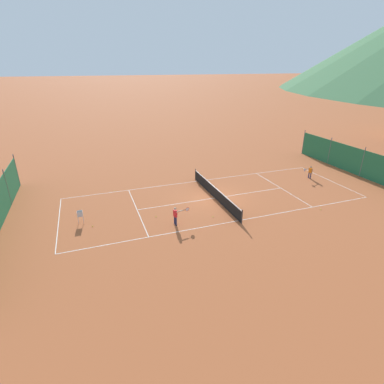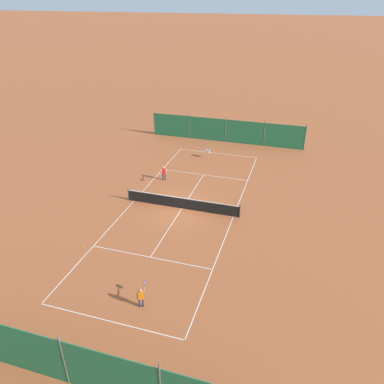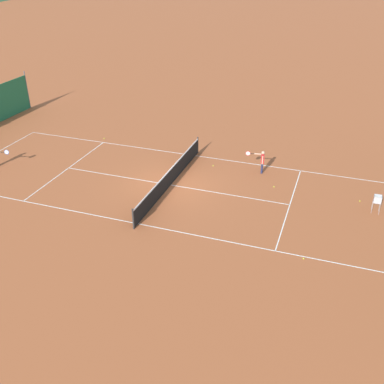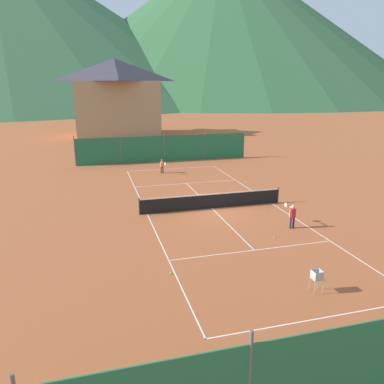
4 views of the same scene
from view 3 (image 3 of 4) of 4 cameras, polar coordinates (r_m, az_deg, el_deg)
name	(u,v)px [view 3 (image 3 of 4)]	position (r m, az deg, el deg)	size (l,w,h in m)	color
ground_plane	(171,185)	(24.28, -2.72, 0.90)	(600.00, 600.00, 0.00)	#A8542D
court_line_markings	(171,185)	(24.28, -2.72, 0.91)	(8.25, 23.85, 0.01)	white
tennis_net	(171,177)	(24.05, -2.75, 1.95)	(9.18, 0.08, 1.06)	#2D2D2D
player_far_service	(262,160)	(25.60, 8.85, 4.02)	(0.44, 1.11, 1.32)	#23284C
tennis_ball_by_net_left	(304,259)	(19.24, 13.99, -8.21)	(0.07, 0.07, 0.07)	#CCE033
tennis_ball_by_net_right	(104,138)	(30.82, -11.09, 6.70)	(0.07, 0.07, 0.07)	#CCE033
tennis_ball_near_corner	(274,187)	(24.40, 10.38, 0.67)	(0.07, 0.07, 0.07)	#CCE033
tennis_ball_far_corner	(213,166)	(26.37, 2.70, 3.36)	(0.07, 0.07, 0.07)	#CCE033
tennis_ball_alley_left	(360,201)	(24.19, 20.54, -1.08)	(0.07, 0.07, 0.07)	#CCE033
ball_hopper	(377,200)	(23.24, 22.45, -0.97)	(0.36, 0.36, 0.89)	#B7B7BC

